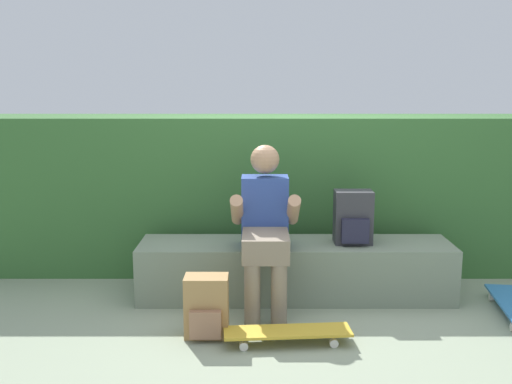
% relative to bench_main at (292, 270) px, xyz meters
% --- Properties ---
extents(ground_plane, '(24.00, 24.00, 0.00)m').
position_rel_bench_main_xyz_m(ground_plane, '(0.00, -0.33, -0.21)').
color(ground_plane, gray).
extents(bench_main, '(2.36, 0.52, 0.43)m').
position_rel_bench_main_xyz_m(bench_main, '(0.00, 0.00, 0.00)').
color(bench_main, gray).
rests_on(bench_main, ground).
extents(person_skater, '(0.49, 0.62, 1.18)m').
position_rel_bench_main_xyz_m(person_skater, '(-0.23, -0.22, 0.42)').
color(person_skater, '#2D4793').
rests_on(person_skater, ground).
extents(skateboard_near_person, '(0.81, 0.26, 0.09)m').
position_rel_bench_main_xyz_m(skateboard_near_person, '(-0.10, -0.84, -0.14)').
color(skateboard_near_person, gold).
rests_on(skateboard_near_person, ground).
extents(skateboard_beside_bench, '(0.30, 0.82, 0.09)m').
position_rel_bench_main_xyz_m(skateboard_beside_bench, '(1.51, -0.38, -0.14)').
color(skateboard_beside_bench, teal).
rests_on(skateboard_beside_bench, ground).
extents(backpack_on_bench, '(0.28, 0.23, 0.40)m').
position_rel_bench_main_xyz_m(backpack_on_bench, '(0.43, -0.01, 0.41)').
color(backpack_on_bench, '#333338').
rests_on(backpack_on_bench, bench_main).
extents(backpack_on_ground, '(0.28, 0.23, 0.40)m').
position_rel_bench_main_xyz_m(backpack_on_ground, '(-0.62, -0.72, -0.02)').
color(backpack_on_ground, '#A37A47').
rests_on(backpack_on_ground, ground).
extents(hedge_row, '(5.36, 0.74, 1.33)m').
position_rel_bench_main_xyz_m(hedge_row, '(-0.26, 0.78, 0.45)').
color(hedge_row, '#34632F').
rests_on(hedge_row, ground).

